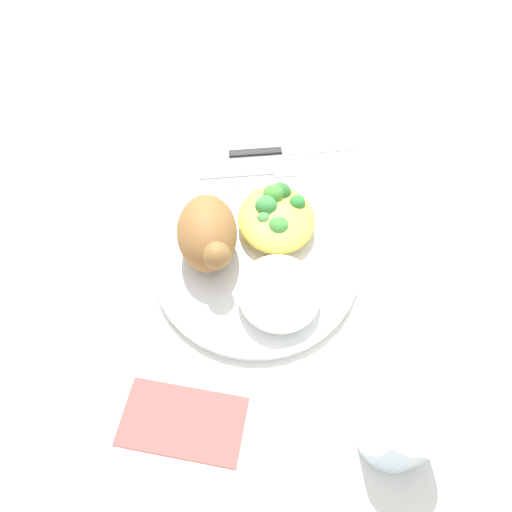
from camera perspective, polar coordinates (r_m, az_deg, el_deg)
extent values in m
plane|color=silver|center=(0.59, 0.00, -1.37)|extent=(2.00, 2.00, 0.00)
cylinder|color=white|center=(0.59, 0.00, -1.07)|extent=(0.25, 0.25, 0.01)
torus|color=white|center=(0.58, 0.00, -0.77)|extent=(0.25, 0.25, 0.01)
ellipsoid|color=brown|center=(0.56, -6.00, 2.86)|extent=(0.10, 0.07, 0.07)
sphere|color=brown|center=(0.52, -4.84, 0.07)|extent=(0.03, 0.03, 0.03)
ellipsoid|color=white|center=(0.54, 2.83, -4.47)|extent=(0.10, 0.10, 0.03)
ellipsoid|color=yellow|center=(0.60, 2.49, 4.58)|extent=(0.11, 0.10, 0.03)
sphere|color=#318A37|center=(0.60, 5.07, 6.47)|extent=(0.02, 0.02, 0.02)
sphere|color=#4B9147|center=(0.59, 0.93, 4.50)|extent=(0.02, 0.02, 0.02)
sphere|color=#499736|center=(0.61, 2.16, 7.50)|extent=(0.03, 0.03, 0.03)
sphere|color=#428E3C|center=(0.58, 2.76, 3.52)|extent=(0.03, 0.03, 0.03)
sphere|color=#3C8D41|center=(0.60, 1.25, 6.07)|extent=(0.03, 0.03, 0.03)
sphere|color=#376B2F|center=(0.59, 1.18, 5.01)|extent=(0.02, 0.02, 0.02)
sphere|color=#2F6F31|center=(0.61, 3.01, 7.68)|extent=(0.03, 0.03, 0.03)
cube|color=#B2B2B7|center=(0.69, -2.33, 10.02)|extent=(0.01, 0.11, 0.01)
cube|color=#B2B2B7|center=(0.69, 3.55, 10.36)|extent=(0.02, 0.03, 0.00)
cube|color=black|center=(0.72, -0.10, 12.70)|extent=(0.01, 0.08, 0.01)
cube|color=#B2B2B7|center=(0.73, 7.51, 12.93)|extent=(0.02, 0.11, 0.00)
cylinder|color=silver|center=(0.49, 17.14, -19.31)|extent=(0.07, 0.07, 0.08)
cube|color=#DB4C47|center=(0.52, -8.96, -19.24)|extent=(0.10, 0.14, 0.00)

